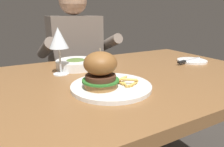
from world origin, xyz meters
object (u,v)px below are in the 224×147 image
object	(u,v)px
wine_glass	(58,39)
table_knife	(187,61)
burger_sandwich	(100,70)
soup_bowl	(76,64)
diner_person	(77,74)
main_plate	(111,86)
bread_plate	(192,61)

from	to	relation	value
wine_glass	table_knife	bearing A→B (deg)	-10.38
burger_sandwich	soup_bowl	bearing A→B (deg)	85.64
wine_glass	soup_bowl	world-z (taller)	wine_glass
burger_sandwich	diner_person	size ratio (longest dim) A/B	0.11
main_plate	table_knife	size ratio (longest dim) A/B	1.38
wine_glass	table_knife	world-z (taller)	wine_glass
bread_plate	soup_bowl	bearing A→B (deg)	163.75
soup_bowl	diner_person	size ratio (longest dim) A/B	0.16
table_knife	soup_bowl	world-z (taller)	soup_bowl
diner_person	table_knife	bearing A→B (deg)	-58.99
table_knife	soup_bowl	size ratio (longest dim) A/B	1.08
main_plate	soup_bowl	bearing A→B (deg)	93.25
burger_sandwich	wine_glass	distance (m)	0.28
burger_sandwich	diner_person	world-z (taller)	diner_person
bread_plate	diner_person	world-z (taller)	diner_person
main_plate	burger_sandwich	xyz separation A→B (m)	(-0.04, -0.01, 0.07)
wine_glass	soup_bowl	size ratio (longest dim) A/B	1.05
main_plate	soup_bowl	world-z (taller)	soup_bowl
bread_plate	main_plate	bearing A→B (deg)	-166.03
bread_plate	wine_glass	bearing A→B (deg)	171.13
main_plate	burger_sandwich	distance (m)	0.08
main_plate	diner_person	world-z (taller)	diner_person
bread_plate	table_knife	size ratio (longest dim) A/B	0.76
bread_plate	soup_bowl	distance (m)	0.63
main_plate	bread_plate	xyz separation A→B (m)	(0.59, 0.15, -0.00)
soup_bowl	diner_person	world-z (taller)	diner_person
table_knife	diner_person	size ratio (longest dim) A/B	0.18
main_plate	wine_glass	world-z (taller)	wine_glass
main_plate	burger_sandwich	size ratio (longest dim) A/B	2.15
main_plate	bread_plate	world-z (taller)	main_plate
wine_glass	bread_plate	world-z (taller)	wine_glass
wine_glass	diner_person	distance (m)	0.68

